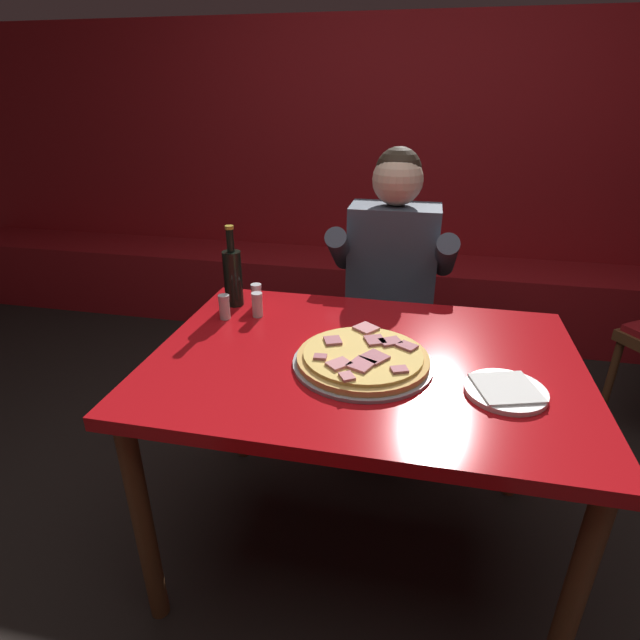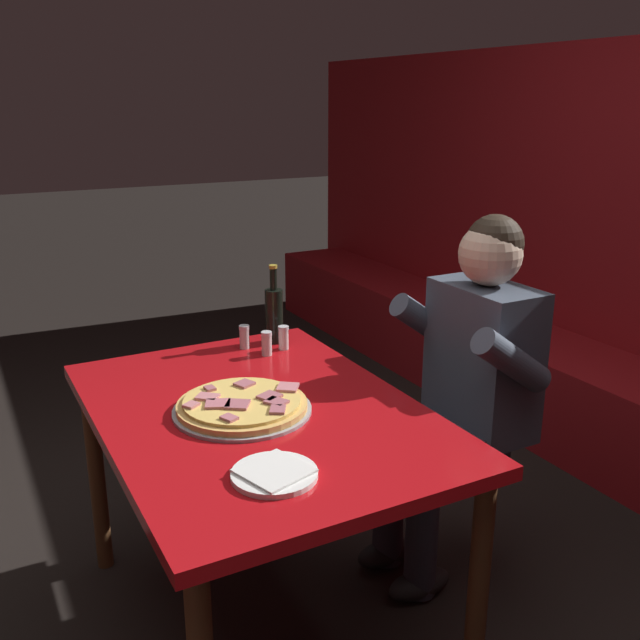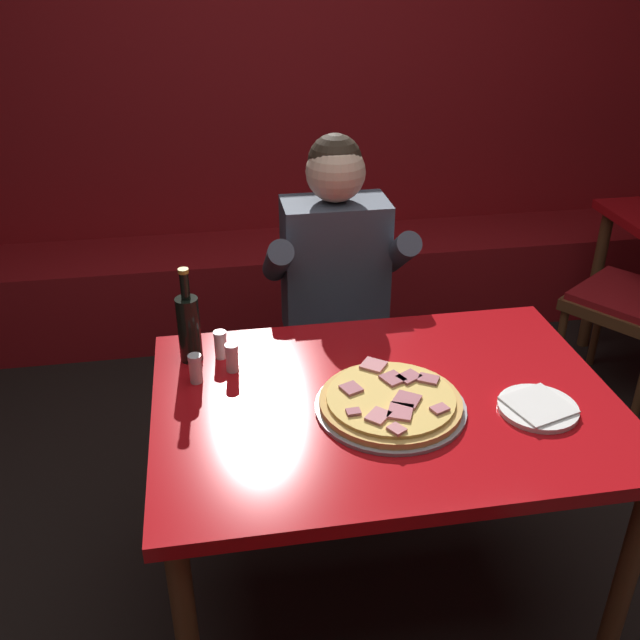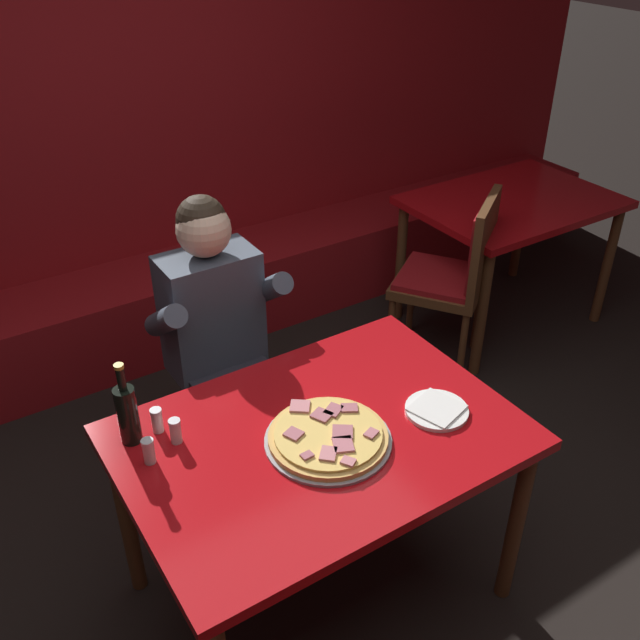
{
  "view_description": "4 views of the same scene",
  "coord_description": "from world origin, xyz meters",
  "px_view_note": "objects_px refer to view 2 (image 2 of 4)",
  "views": [
    {
      "loc": [
        0.14,
        -1.29,
        1.48
      ],
      "look_at": [
        -0.19,
        0.24,
        0.76
      ],
      "focal_mm": 28.0,
      "sensor_mm": 36.0,
      "label": 1
    },
    {
      "loc": [
        1.77,
        -0.74,
        1.63
      ],
      "look_at": [
        -0.2,
        0.31,
        0.94
      ],
      "focal_mm": 40.0,
      "sensor_mm": 36.0,
      "label": 2
    },
    {
      "loc": [
        -0.44,
        -1.54,
        1.87
      ],
      "look_at": [
        -0.16,
        0.13,
        0.95
      ],
      "focal_mm": 40.0,
      "sensor_mm": 36.0,
      "label": 3
    },
    {
      "loc": [
        -0.93,
        -1.45,
        2.29
      ],
      "look_at": [
        0.17,
        0.26,
        1.0
      ],
      "focal_mm": 40.0,
      "sensor_mm": 36.0,
      "label": 4
    }
  ],
  "objects_px": {
    "pizza": "(242,405)",
    "diner_seated_blue_shirt": "(462,383)",
    "shaker_oregano": "(284,339)",
    "plate_white_paper": "(274,474)",
    "beer_bottle": "(274,313)",
    "main_dining_table": "(258,435)",
    "shaker_black_pepper": "(267,345)",
    "shaker_red_pepper_flakes": "(244,338)"
  },
  "relations": [
    {
      "from": "plate_white_paper",
      "to": "shaker_red_pepper_flakes",
      "type": "relative_size",
      "value": 2.44
    },
    {
      "from": "main_dining_table",
      "to": "diner_seated_blue_shirt",
      "type": "distance_m",
      "value": 0.75
    },
    {
      "from": "pizza",
      "to": "diner_seated_blue_shirt",
      "type": "height_order",
      "value": "diner_seated_blue_shirt"
    },
    {
      "from": "diner_seated_blue_shirt",
      "to": "shaker_oregano",
      "type": "bearing_deg",
      "value": -134.07
    },
    {
      "from": "plate_white_paper",
      "to": "main_dining_table",
      "type": "bearing_deg",
      "value": 162.43
    },
    {
      "from": "main_dining_table",
      "to": "beer_bottle",
      "type": "height_order",
      "value": "beer_bottle"
    },
    {
      "from": "beer_bottle",
      "to": "diner_seated_blue_shirt",
      "type": "relative_size",
      "value": 0.23
    },
    {
      "from": "beer_bottle",
      "to": "shaker_oregano",
      "type": "xyz_separation_m",
      "value": [
        0.09,
        -0.0,
        -0.07
      ]
    },
    {
      "from": "beer_bottle",
      "to": "diner_seated_blue_shirt",
      "type": "bearing_deg",
      "value": 40.65
    },
    {
      "from": "plate_white_paper",
      "to": "shaker_oregano",
      "type": "bearing_deg",
      "value": 153.24
    },
    {
      "from": "shaker_black_pepper",
      "to": "diner_seated_blue_shirt",
      "type": "xyz_separation_m",
      "value": [
        0.41,
        0.54,
        -0.1
      ]
    },
    {
      "from": "main_dining_table",
      "to": "diner_seated_blue_shirt",
      "type": "bearing_deg",
      "value": 88.84
    },
    {
      "from": "pizza",
      "to": "plate_white_paper",
      "type": "bearing_deg",
      "value": -10.9
    },
    {
      "from": "shaker_oregano",
      "to": "plate_white_paper",
      "type": "bearing_deg",
      "value": -26.76
    },
    {
      "from": "shaker_oregano",
      "to": "shaker_red_pepper_flakes",
      "type": "distance_m",
      "value": 0.14
    },
    {
      "from": "beer_bottle",
      "to": "shaker_red_pepper_flakes",
      "type": "xyz_separation_m",
      "value": [
        0.01,
        -0.12,
        -0.07
      ]
    },
    {
      "from": "pizza",
      "to": "plate_white_paper",
      "type": "xyz_separation_m",
      "value": [
        0.38,
        -0.07,
        -0.01
      ]
    },
    {
      "from": "shaker_oregano",
      "to": "shaker_red_pepper_flakes",
      "type": "relative_size",
      "value": 1.0
    },
    {
      "from": "shaker_red_pepper_flakes",
      "to": "shaker_oregano",
      "type": "bearing_deg",
      "value": 58.3
    },
    {
      "from": "beer_bottle",
      "to": "shaker_red_pepper_flakes",
      "type": "bearing_deg",
      "value": -84.6
    },
    {
      "from": "pizza",
      "to": "shaker_oregano",
      "type": "xyz_separation_m",
      "value": [
        -0.43,
        0.33,
        0.02
      ]
    },
    {
      "from": "shaker_oregano",
      "to": "diner_seated_blue_shirt",
      "type": "relative_size",
      "value": 0.07
    },
    {
      "from": "pizza",
      "to": "plate_white_paper",
      "type": "distance_m",
      "value": 0.39
    },
    {
      "from": "main_dining_table",
      "to": "shaker_black_pepper",
      "type": "bearing_deg",
      "value": 152.45
    },
    {
      "from": "plate_white_paper",
      "to": "beer_bottle",
      "type": "distance_m",
      "value": 0.99
    },
    {
      "from": "pizza",
      "to": "shaker_red_pepper_flakes",
      "type": "bearing_deg",
      "value": 156.91
    },
    {
      "from": "plate_white_paper",
      "to": "shaker_red_pepper_flakes",
      "type": "distance_m",
      "value": 0.93
    },
    {
      "from": "shaker_black_pepper",
      "to": "shaker_red_pepper_flakes",
      "type": "relative_size",
      "value": 1.0
    },
    {
      "from": "main_dining_table",
      "to": "shaker_black_pepper",
      "type": "height_order",
      "value": "shaker_black_pepper"
    },
    {
      "from": "pizza",
      "to": "shaker_red_pepper_flakes",
      "type": "xyz_separation_m",
      "value": [
        -0.5,
        0.21,
        0.02
      ]
    },
    {
      "from": "plate_white_paper",
      "to": "shaker_red_pepper_flakes",
      "type": "height_order",
      "value": "shaker_red_pepper_flakes"
    },
    {
      "from": "main_dining_table",
      "to": "shaker_red_pepper_flakes",
      "type": "relative_size",
      "value": 14.51
    },
    {
      "from": "plate_white_paper",
      "to": "diner_seated_blue_shirt",
      "type": "distance_m",
      "value": 0.94
    },
    {
      "from": "pizza",
      "to": "shaker_red_pepper_flakes",
      "type": "distance_m",
      "value": 0.55
    },
    {
      "from": "beer_bottle",
      "to": "shaker_oregano",
      "type": "distance_m",
      "value": 0.11
    },
    {
      "from": "main_dining_table",
      "to": "shaker_red_pepper_flakes",
      "type": "height_order",
      "value": "shaker_red_pepper_flakes"
    },
    {
      "from": "main_dining_table",
      "to": "shaker_red_pepper_flakes",
      "type": "xyz_separation_m",
      "value": [
        -0.5,
        0.17,
        0.12
      ]
    },
    {
      "from": "main_dining_table",
      "to": "plate_white_paper",
      "type": "relative_size",
      "value": 5.94
    },
    {
      "from": "pizza",
      "to": "diner_seated_blue_shirt",
      "type": "bearing_deg",
      "value": 88.89
    },
    {
      "from": "pizza",
      "to": "plate_white_paper",
      "type": "height_order",
      "value": "pizza"
    },
    {
      "from": "pizza",
      "to": "diner_seated_blue_shirt",
      "type": "xyz_separation_m",
      "value": [
        0.02,
        0.79,
        -0.08
      ]
    },
    {
      "from": "main_dining_table",
      "to": "shaker_oregano",
      "type": "relative_size",
      "value": 14.51
    }
  ]
}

